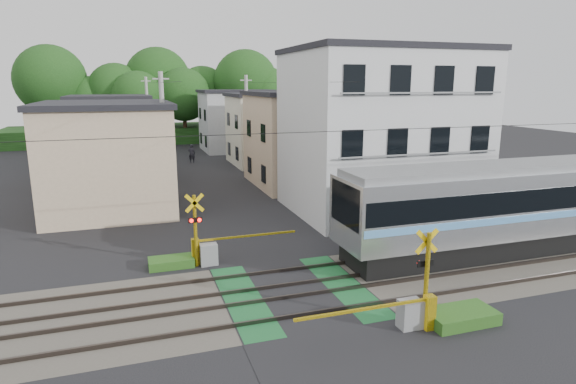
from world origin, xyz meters
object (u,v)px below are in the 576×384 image
object	(u,v)px
crossing_signal_near	(414,307)
pedestrian	(192,153)
commuter_train	(537,202)
crossing_signal_far	(206,248)
apartment_block	(380,131)

from	to	relation	value
crossing_signal_near	pedestrian	distance (m)	34.33
commuter_train	crossing_signal_far	world-z (taller)	commuter_train
commuter_train	crossing_signal_near	world-z (taller)	commuter_train
apartment_block	crossing_signal_far	bearing A→B (deg)	-152.22
crossing_signal_near	pedestrian	xyz separation A→B (m)	(-2.35, 34.25, 0.17)
crossing_signal_near	crossing_signal_far	size ratio (longest dim) A/B	1.00
apartment_block	crossing_signal_near	bearing A→B (deg)	-114.22
commuter_train	pedestrian	bearing A→B (deg)	111.83
crossing_signal_far	pedestrian	world-z (taller)	crossing_signal_far
crossing_signal_near	crossing_signal_far	xyz separation A→B (m)	(-5.17, 7.31, 0.00)
commuter_train	crossing_signal_far	size ratio (longest dim) A/B	4.03
apartment_block	pedestrian	size ratio (longest dim) A/B	5.80
apartment_block	pedestrian	world-z (taller)	apartment_block
pedestrian	apartment_block	bearing A→B (deg)	125.55
crossing_signal_near	crossing_signal_far	bearing A→B (deg)	125.29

